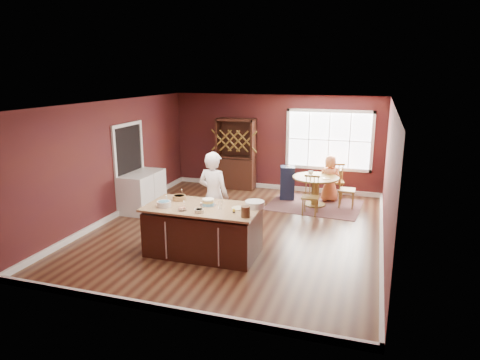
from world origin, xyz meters
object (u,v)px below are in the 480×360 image
object	(u,v)px
chair_east	(347,188)
chair_south	(310,196)
toddler	(289,170)
kitchen_island	(203,231)
dryer	(149,188)
seated_woman	(330,178)
high_chair	(287,182)
hutch	(236,154)
layer_cake	(208,202)
washer	(136,195)
chair_north	(335,180)
baker	(214,196)
dining_table	(315,185)

from	to	relation	value
chair_east	chair_south	size ratio (longest dim) A/B	1.05
chair_east	toddler	bearing A→B (deg)	80.04
kitchen_island	dryer	world-z (taller)	dryer
seated_woman	toddler	world-z (taller)	seated_woman
kitchen_island	chair_south	world-z (taller)	chair_south
high_chair	hutch	size ratio (longest dim) A/B	0.46
kitchen_island	layer_cake	xyz separation A→B (m)	(0.07, 0.10, 0.54)
hutch	washer	size ratio (longest dim) A/B	2.18
kitchen_island	chair_north	size ratio (longest dim) A/B	2.09
chair_east	washer	world-z (taller)	chair_east
kitchen_island	toddler	size ratio (longest dim) A/B	8.09
layer_cake	toddler	xyz separation A→B (m)	(0.74, 3.87, -0.17)
chair_east	high_chair	xyz separation A→B (m)	(-1.57, 0.27, -0.03)
kitchen_island	high_chair	distance (m)	4.04
baker	layer_cake	distance (m)	0.65
layer_cake	seated_woman	size ratio (longest dim) A/B	0.25
kitchen_island	high_chair	xyz separation A→B (m)	(0.77, 3.97, 0.02)
kitchen_island	chair_north	xyz separation A→B (m)	(1.98, 4.44, 0.06)
chair_north	washer	world-z (taller)	chair_north
chair_east	high_chair	world-z (taller)	chair_east
toddler	dryer	xyz separation A→B (m)	(-3.24, -1.65, -0.35)
chair_east	hutch	xyz separation A→B (m)	(-3.22, 0.92, 0.52)
layer_cake	washer	size ratio (longest dim) A/B	0.33
toddler	baker	bearing A→B (deg)	-105.21
kitchen_island	hutch	bearing A→B (deg)	100.83
high_chair	hutch	world-z (taller)	hutch
chair_east	dryer	size ratio (longest dim) A/B	1.07
hutch	kitchen_island	bearing A→B (deg)	-79.17
baker	layer_cake	xyz separation A→B (m)	(0.14, -0.63, 0.08)
chair_north	high_chair	bearing A→B (deg)	9.01
layer_cake	chair_south	distance (m)	3.18
chair_north	seated_woman	distance (m)	0.35
chair_south	hutch	xyz separation A→B (m)	(-2.44, 1.76, 0.54)
chair_south	hutch	world-z (taller)	hutch
toddler	washer	bearing A→B (deg)	-144.79
baker	seated_woman	world-z (taller)	baker
high_chair	washer	xyz separation A→B (m)	(-3.20, -2.29, 0.00)
dining_table	chair_east	xyz separation A→B (m)	(0.77, 0.08, -0.04)
kitchen_island	hutch	size ratio (longest dim) A/B	1.04
layer_cake	high_chair	world-z (taller)	layer_cake
baker	hutch	xyz separation A→B (m)	(-0.82, 3.89, 0.11)
dining_table	chair_east	world-z (taller)	chair_east
chair_south	high_chair	distance (m)	1.36
chair_east	seated_woman	xyz separation A→B (m)	(-0.48, 0.43, 0.11)
baker	layer_cake	world-z (taller)	baker
high_chair	dining_table	bearing A→B (deg)	-36.83
kitchen_island	chair_north	bearing A→B (deg)	65.91
high_chair	toddler	xyz separation A→B (m)	(0.04, -0.00, 0.35)
dining_table	washer	distance (m)	4.44
seated_woman	toddler	size ratio (longest dim) A/B	4.69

